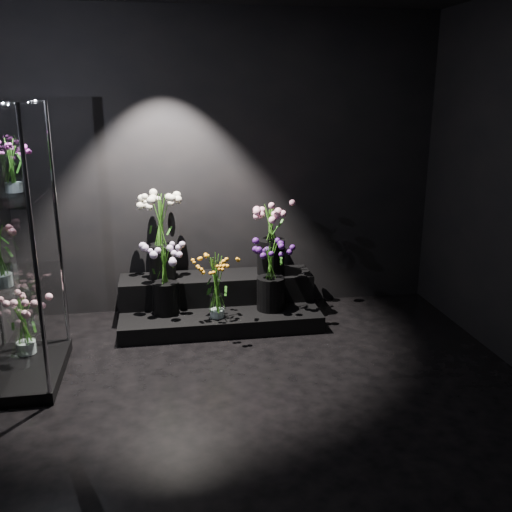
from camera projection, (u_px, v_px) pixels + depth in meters
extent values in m
plane|color=black|center=(267.00, 409.00, 3.86)|extent=(4.00, 4.00, 0.00)
plane|color=black|center=(229.00, 165.00, 5.36)|extent=(4.00, 0.00, 4.00)
plane|color=black|center=(401.00, 344.00, 1.57)|extent=(4.00, 0.00, 4.00)
cube|color=black|center=(219.00, 315.00, 5.28)|extent=(1.80, 0.80, 0.15)
cube|color=black|center=(217.00, 288.00, 5.41)|extent=(1.80, 0.40, 0.25)
cube|color=black|center=(26.00, 371.00, 4.28)|extent=(0.55, 0.91, 0.09)
cube|color=white|center=(14.00, 279.00, 4.08)|extent=(0.49, 0.85, 0.01)
cube|color=white|center=(4.00, 197.00, 3.91)|extent=(0.49, 0.85, 0.01)
cylinder|color=white|center=(217.00, 306.00, 5.01)|extent=(0.14, 0.14, 0.21)
cylinder|color=black|center=(166.00, 298.00, 5.09)|extent=(0.23, 0.23, 0.29)
cylinder|color=black|center=(271.00, 293.00, 5.18)|extent=(0.25, 0.25, 0.30)
cylinder|color=black|center=(162.00, 262.00, 5.24)|extent=(0.24, 0.24, 0.32)
cylinder|color=black|center=(271.00, 257.00, 5.38)|extent=(0.26, 0.26, 0.33)
cylinder|color=white|center=(1.00, 269.00, 3.87)|extent=(0.15, 0.15, 0.25)
cylinder|color=white|center=(13.00, 178.00, 4.04)|extent=(0.13, 0.13, 0.20)
cylinder|color=white|center=(25.00, 337.00, 4.43)|extent=(0.16, 0.16, 0.28)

